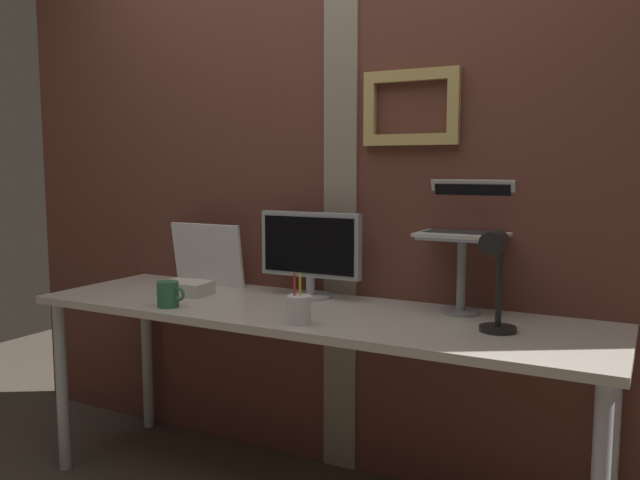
# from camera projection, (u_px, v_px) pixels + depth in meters

# --- Properties ---
(brick_wall_back) EXTENTS (3.44, 0.16, 2.51)m
(brick_wall_back) POSITION_uv_depth(u_px,v_px,m) (335.00, 174.00, 2.72)
(brick_wall_back) COLOR brown
(brick_wall_back) RESTS_ON ground_plane
(desk) EXTENTS (2.21, 0.63, 0.75)m
(desk) POSITION_uv_depth(u_px,v_px,m) (308.00, 327.00, 2.42)
(desk) COLOR beige
(desk) RESTS_ON ground_plane
(monitor) EXTENTS (0.44, 0.18, 0.35)m
(monitor) POSITION_uv_depth(u_px,v_px,m) (310.00, 249.00, 2.61)
(monitor) COLOR #ADB2B7
(monitor) RESTS_ON desk
(laptop_stand) EXTENTS (0.28, 0.22, 0.28)m
(laptop_stand) POSITION_uv_depth(u_px,v_px,m) (462.00, 262.00, 2.32)
(laptop_stand) COLOR gray
(laptop_stand) RESTS_ON desk
(laptop) EXTENTS (0.31, 0.28, 0.20)m
(laptop) POSITION_uv_depth(u_px,v_px,m) (468.00, 220.00, 2.36)
(laptop) COLOR silver
(laptop) RESTS_ON laptop_stand
(whiteboard_panel) EXTENTS (0.36, 0.06, 0.28)m
(whiteboard_panel) POSITION_uv_depth(u_px,v_px,m) (207.00, 255.00, 2.88)
(whiteboard_panel) COLOR white
(whiteboard_panel) RESTS_ON desk
(desk_lamp) EXTENTS (0.12, 0.20, 0.34)m
(desk_lamp) POSITION_uv_depth(u_px,v_px,m) (496.00, 271.00, 2.02)
(desk_lamp) COLOR black
(desk_lamp) RESTS_ON desk
(pen_cup) EXTENTS (0.08, 0.08, 0.17)m
(pen_cup) POSITION_uv_depth(u_px,v_px,m) (299.00, 309.00, 2.18)
(pen_cup) COLOR white
(pen_cup) RESTS_ON desk
(coffee_mug) EXTENTS (0.12, 0.08, 0.10)m
(coffee_mug) POSITION_uv_depth(u_px,v_px,m) (168.00, 294.00, 2.45)
(coffee_mug) COLOR #33724C
(coffee_mug) RESTS_ON desk
(paper_clutter_stack) EXTENTS (0.21, 0.16, 0.06)m
(paper_clutter_stack) POSITION_uv_depth(u_px,v_px,m) (186.00, 288.00, 2.68)
(paper_clutter_stack) COLOR silver
(paper_clutter_stack) RESTS_ON desk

